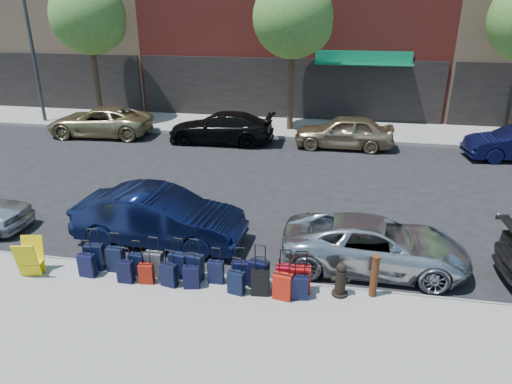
% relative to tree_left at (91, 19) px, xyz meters
% --- Properties ---
extents(ground, '(120.00, 120.00, 0.00)m').
position_rel_tree_left_xyz_m(ground, '(9.86, -9.50, -5.41)').
color(ground, black).
rests_on(ground, ground).
extents(sidewalk_near, '(60.00, 4.00, 0.15)m').
position_rel_tree_left_xyz_m(sidewalk_near, '(9.86, -16.00, -5.34)').
color(sidewalk_near, gray).
rests_on(sidewalk_near, ground).
extents(sidewalk_far, '(60.00, 4.00, 0.15)m').
position_rel_tree_left_xyz_m(sidewalk_far, '(9.86, 0.50, -5.34)').
color(sidewalk_far, gray).
rests_on(sidewalk_far, ground).
extents(curb_near, '(60.00, 0.08, 0.15)m').
position_rel_tree_left_xyz_m(curb_near, '(9.86, -13.98, -5.34)').
color(curb_near, gray).
rests_on(curb_near, ground).
extents(curb_far, '(60.00, 0.08, 0.15)m').
position_rel_tree_left_xyz_m(curb_far, '(9.86, -1.52, -5.34)').
color(curb_far, gray).
rests_on(curb_far, ground).
extents(tree_left, '(3.80, 3.80, 7.27)m').
position_rel_tree_left_xyz_m(tree_left, '(0.00, 0.00, 0.00)').
color(tree_left, black).
rests_on(tree_left, sidewalk_far).
extents(tree_center, '(3.80, 3.80, 7.27)m').
position_rel_tree_left_xyz_m(tree_center, '(10.50, 0.00, 0.00)').
color(tree_center, black).
rests_on(tree_center, sidewalk_far).
extents(streetlight, '(2.59, 0.18, 8.00)m').
position_rel_tree_left_xyz_m(streetlight, '(-2.94, -0.70, -0.75)').
color(streetlight, '#333338').
rests_on(streetlight, sidewalk_far).
extents(suitcase_front_0, '(0.47, 0.31, 1.05)m').
position_rel_tree_left_xyz_m(suitcase_front_0, '(7.33, -14.28, -4.93)').
color(suitcase_front_0, black).
rests_on(suitcase_front_0, sidewalk_near).
extents(suitcase_front_1, '(0.42, 0.24, 0.99)m').
position_rel_tree_left_xyz_m(suitcase_front_1, '(7.87, -14.26, -4.95)').
color(suitcase_front_1, black).
rests_on(suitcase_front_1, sidewalk_near).
extents(suitcase_front_2, '(0.38, 0.23, 0.88)m').
position_rel_tree_left_xyz_m(suitcase_front_2, '(8.44, -14.34, -4.99)').
color(suitcase_front_2, black).
rests_on(suitcase_front_2, sidewalk_near).
extents(suitcase_front_3, '(0.41, 0.23, 0.98)m').
position_rel_tree_left_xyz_m(suitcase_front_3, '(8.84, -14.29, -4.95)').
color(suitcase_front_3, '#434348').
rests_on(suitcase_front_3, sidewalk_near).
extents(suitcase_front_4, '(0.44, 0.28, 1.00)m').
position_rel_tree_left_xyz_m(suitcase_front_4, '(9.42, -14.25, -4.95)').
color(suitcase_front_4, black).
rests_on(suitcase_front_4, sidewalk_near).
extents(suitcase_front_5, '(0.46, 0.31, 1.01)m').
position_rel_tree_left_xyz_m(suitcase_front_5, '(9.81, -14.26, -4.94)').
color(suitcase_front_5, black).
rests_on(suitcase_front_5, sidewalk_near).
extents(suitcase_front_6, '(0.36, 0.20, 0.87)m').
position_rel_tree_left_xyz_m(suitcase_front_6, '(10.34, -14.30, -4.99)').
color(suitcase_front_6, black).
rests_on(suitcase_front_6, sidewalk_near).
extents(suitcase_front_7, '(0.39, 0.24, 0.91)m').
position_rel_tree_left_xyz_m(suitcase_front_7, '(10.89, -14.25, -4.98)').
color(suitcase_front_7, black).
rests_on(suitcase_front_7, sidewalk_near).
extents(suitcase_front_8, '(0.47, 0.32, 1.05)m').
position_rel_tree_left_xyz_m(suitcase_front_8, '(11.34, -14.29, -4.93)').
color(suitcase_front_8, black).
rests_on(suitcase_front_8, sidewalk_near).
extents(suitcase_front_9, '(0.43, 0.25, 1.00)m').
position_rel_tree_left_xyz_m(suitcase_front_9, '(11.93, -14.32, -4.95)').
color(suitcase_front_9, maroon).
rests_on(suitcase_front_9, sidewalk_near).
extents(suitcase_front_10, '(0.44, 0.28, 1.01)m').
position_rel_tree_left_xyz_m(suitcase_front_10, '(12.28, -14.33, -4.95)').
color(suitcase_front_10, '#AF0B0C').
rests_on(suitcase_front_10, sidewalk_near).
extents(suitcase_back_0, '(0.39, 0.24, 0.91)m').
position_rel_tree_left_xyz_m(suitcase_back_0, '(7.30, -14.59, -4.98)').
color(suitcase_back_0, black).
rests_on(suitcase_back_0, sidewalk_near).
extents(suitcase_back_2, '(0.36, 0.21, 0.86)m').
position_rel_tree_left_xyz_m(suitcase_back_2, '(8.29, -14.66, -4.99)').
color(suitcase_back_2, black).
rests_on(suitcase_back_2, sidewalk_near).
extents(suitcase_back_3, '(0.34, 0.22, 0.77)m').
position_rel_tree_left_xyz_m(suitcase_back_3, '(8.78, -14.62, -5.02)').
color(suitcase_back_3, maroon).
rests_on(suitcase_back_3, sidewalk_near).
extents(suitcase_back_4, '(0.40, 0.28, 0.88)m').
position_rel_tree_left_xyz_m(suitcase_back_4, '(9.33, -14.62, -4.99)').
color(suitcase_back_4, black).
rests_on(suitcase_back_4, sidewalk_near).
extents(suitcase_back_5, '(0.39, 0.28, 0.86)m').
position_rel_tree_left_xyz_m(suitcase_back_5, '(9.85, -14.60, -4.99)').
color(suitcase_back_5, black).
rests_on(suitcase_back_5, sidewalk_near).
extents(suitcase_back_7, '(0.40, 0.28, 0.86)m').
position_rel_tree_left_xyz_m(suitcase_back_7, '(10.89, -14.63, -4.99)').
color(suitcase_back_7, black).
rests_on(suitcase_back_7, sidewalk_near).
extents(suitcase_back_8, '(0.41, 0.26, 0.92)m').
position_rel_tree_left_xyz_m(suitcase_back_8, '(11.42, -14.58, -4.97)').
color(suitcase_back_8, black).
rests_on(suitcase_back_8, sidewalk_near).
extents(suitcase_back_9, '(0.44, 0.30, 0.96)m').
position_rel_tree_left_xyz_m(suitcase_back_9, '(11.92, -14.64, -4.96)').
color(suitcase_back_9, '#B41B0B').
rests_on(suitcase_back_9, sidewalk_near).
extents(suitcase_back_10, '(0.39, 0.26, 0.87)m').
position_rel_tree_left_xyz_m(suitcase_back_10, '(12.28, -14.57, -4.99)').
color(suitcase_back_10, black).
rests_on(suitcase_back_10, sidewalk_near).
extents(fire_hydrant, '(0.40, 0.35, 0.79)m').
position_rel_tree_left_xyz_m(fire_hydrant, '(13.15, -14.28, -4.90)').
color(fire_hydrant, black).
rests_on(fire_hydrant, sidewalk_near).
extents(bollard, '(0.18, 0.18, 0.99)m').
position_rel_tree_left_xyz_m(bollard, '(13.86, -14.18, -4.75)').
color(bollard, '#38190C').
rests_on(bollard, sidewalk_near).
extents(display_rack, '(0.61, 0.65, 0.90)m').
position_rel_tree_left_xyz_m(display_rack, '(5.97, -14.78, -4.82)').
color(display_rack, yellow).
rests_on(display_rack, sidewalk_near).
extents(car_near_1, '(4.66, 1.79, 1.52)m').
position_rel_tree_left_xyz_m(car_near_1, '(8.27, -12.45, -4.65)').
color(car_near_1, '#0C1436').
rests_on(car_near_1, ground).
extents(car_near_2, '(4.51, 2.09, 1.25)m').
position_rel_tree_left_xyz_m(car_near_2, '(13.94, -12.68, -4.79)').
color(car_near_2, silver).
rests_on(car_near_2, ground).
extents(car_far_0, '(5.26, 2.73, 1.42)m').
position_rel_tree_left_xyz_m(car_far_0, '(1.17, -2.50, -4.70)').
color(car_far_0, tan).
rests_on(car_far_0, ground).
extents(car_far_1, '(4.99, 2.10, 1.44)m').
position_rel_tree_left_xyz_m(car_far_1, '(7.41, -2.61, -4.69)').
color(car_far_1, black).
rests_on(car_far_1, ground).
extents(car_far_2, '(4.42, 1.82, 1.50)m').
position_rel_tree_left_xyz_m(car_far_2, '(13.10, -2.41, -4.66)').
color(car_far_2, '#9D8560').
rests_on(car_far_2, ground).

